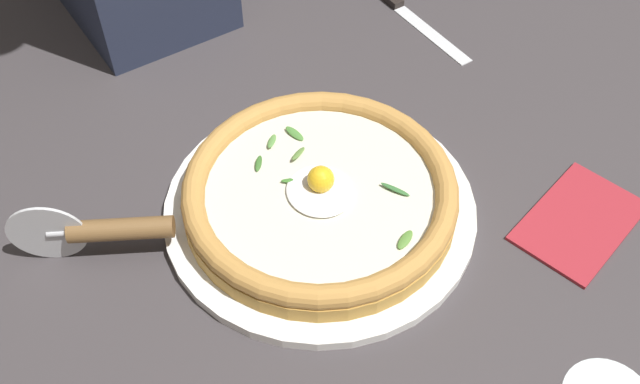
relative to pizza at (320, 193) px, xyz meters
The scene contains 6 objects.
ground_plane 0.06m from the pizza, 34.79° to the left, with size 2.40×2.40×0.03m, color #3C3739.
pizza_plate 0.02m from the pizza, 108.24° to the right, with size 0.32×0.32×0.01m, color white.
pizza is the anchor object (origin of this frame).
pizza_cutter 0.22m from the pizza, 108.70° to the right, with size 0.09×0.14×0.08m.
table_knife 0.38m from the pizza, 130.31° to the left, with size 0.22×0.02×0.01m.
folded_napkin 0.27m from the pizza, 53.97° to the left, with size 0.14×0.09×0.01m, color #A1252F.
Camera 1 is at (0.36, -0.28, 0.59)m, focal length 40.33 mm.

